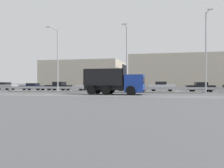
# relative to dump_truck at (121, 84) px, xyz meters

# --- Properties ---
(ground_plane) EXTENTS (320.00, 320.00, 0.00)m
(ground_plane) POSITION_rel_dump_truck_xyz_m (-4.30, 2.01, -1.23)
(ground_plane) COLOR #4C4C4F
(lane_strip_0) EXTENTS (50.91, 0.16, 0.01)m
(lane_strip_0) POSITION_rel_dump_truck_xyz_m (-0.86, -1.78, -1.23)
(lane_strip_0) COLOR silver
(lane_strip_0) RESTS_ON ground_plane
(lane_strip_1) EXTENTS (50.91, 0.16, 0.01)m
(lane_strip_1) POSITION_rel_dump_truck_xyz_m (-0.86, -3.59, -1.23)
(lane_strip_1) COLOR silver
(lane_strip_1) RESTS_ON ground_plane
(median_island) EXTENTS (28.00, 1.10, 0.18)m
(median_island) POSITION_rel_dump_truck_xyz_m (-4.30, 4.55, -1.14)
(median_island) COLOR gray
(median_island) RESTS_ON ground_plane
(median_guardrail) EXTENTS (50.91, 0.09, 0.78)m
(median_guardrail) POSITION_rel_dump_truck_xyz_m (-4.30, 5.56, -0.66)
(median_guardrail) COLOR #9EA0A5
(median_guardrail) RESTS_ON ground_plane
(dump_truck) EXTENTS (7.16, 2.75, 3.46)m
(dump_truck) POSITION_rel_dump_truck_xyz_m (0.00, 0.00, 0.00)
(dump_truck) COLOR #19389E
(dump_truck) RESTS_ON ground_plane
(median_road_sign) EXTENTS (0.69, 0.16, 2.35)m
(median_road_sign) POSITION_rel_dump_truck_xyz_m (-4.95, 4.55, -0.01)
(median_road_sign) COLOR white
(median_road_sign) RESTS_ON ground_plane
(street_lamp_1) EXTENTS (0.71, 2.51, 9.22)m
(street_lamp_1) POSITION_rel_dump_truck_xyz_m (-10.21, 4.19, 3.90)
(street_lamp_1) COLOR #ADADB2
(street_lamp_1) RESTS_ON ground_plane
(street_lamp_2) EXTENTS (0.70, 2.36, 9.10)m
(street_lamp_2) POSITION_rel_dump_truck_xyz_m (-0.01, 4.40, 3.82)
(street_lamp_2) COLOR #ADADB2
(street_lamp_2) RESTS_ON ground_plane
(street_lamp_3) EXTENTS (0.71, 2.12, 10.32)m
(street_lamp_3) POSITION_rel_dump_truck_xyz_m (10.17, 4.39, 4.41)
(street_lamp_3) COLOR #ADADB2
(street_lamp_3) RESTS_ON ground_plane
(parked_car_0) EXTENTS (4.91, 1.85, 1.43)m
(parked_car_0) POSITION_rel_dump_truck_xyz_m (-24.12, 10.26, -0.49)
(parked_car_0) COLOR #A3A3A8
(parked_car_0) RESTS_ON ground_plane
(parked_car_1) EXTENTS (4.35, 2.06, 1.28)m
(parked_car_1) POSITION_rel_dump_truck_xyz_m (-17.44, 9.59, -0.57)
(parked_car_1) COLOR navy
(parked_car_1) RESTS_ON ground_plane
(parked_car_2) EXTENTS (4.36, 2.20, 1.52)m
(parked_car_2) POSITION_rel_dump_truck_xyz_m (-12.59, 9.65, -0.48)
(parked_car_2) COLOR black
(parked_car_2) RESTS_ON ground_plane
(parked_car_3) EXTENTS (4.95, 2.07, 1.34)m
(parked_car_3) POSITION_rel_dump_truck_xyz_m (-6.90, 10.16, -0.53)
(parked_car_3) COLOR silver
(parked_car_3) RESTS_ON ground_plane
(parked_car_4) EXTENTS (3.97, 1.99, 1.51)m
(parked_car_4) POSITION_rel_dump_truck_xyz_m (-0.51, 10.02, -0.49)
(parked_car_4) COLOR gray
(parked_car_4) RESTS_ON ground_plane
(parked_car_5) EXTENTS (4.05, 1.95, 1.54)m
(parked_car_5) POSITION_rel_dump_truck_xyz_m (4.73, 9.95, -0.45)
(parked_car_5) COLOR silver
(parked_car_5) RESTS_ON ground_plane
(parked_car_6) EXTENTS (4.00, 2.16, 1.46)m
(parked_car_6) POSITION_rel_dump_truck_xyz_m (10.38, 9.54, -0.49)
(parked_car_6) COLOR black
(parked_car_6) RESTS_ON ground_plane
(background_building_0) EXTENTS (17.73, 15.31, 6.32)m
(background_building_0) POSITION_rel_dump_truck_xyz_m (-13.26, 26.25, 1.93)
(background_building_0) COLOR beige
(background_building_0) RESTS_ON ground_plane
(background_building_1) EXTENTS (23.35, 11.50, 7.22)m
(background_building_1) POSITION_rel_dump_truck_xyz_m (9.79, 25.02, 2.38)
(background_building_1) COLOR beige
(background_building_1) RESTS_ON ground_plane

